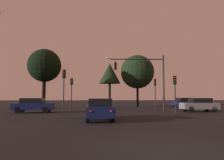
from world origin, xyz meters
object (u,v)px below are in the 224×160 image
object	(u,v)px
traffic_signal_mast_arm	(146,72)
traffic_light_far_side	(64,82)
car_nearside_lane	(99,109)
tree_center_horizon	(110,74)
traffic_light_corner_left	(155,88)
traffic_light_corner_right	(71,87)
traffic_light_median	(175,86)
tree_behind_sign	(44,66)
car_far_lane	(184,102)
tree_left_far	(137,72)
car_crossing_left	(199,105)
car_crossing_right	(33,105)

from	to	relation	value
traffic_signal_mast_arm	traffic_light_far_side	distance (m)	10.31
car_nearside_lane	tree_center_horizon	xyz separation A→B (m)	(1.84, 21.80, 4.98)
traffic_light_corner_left	traffic_light_corner_right	bearing A→B (deg)	177.46
traffic_signal_mast_arm	traffic_light_median	size ratio (longest dim) A/B	1.89
traffic_light_corner_right	car_nearside_lane	bearing A→B (deg)	-74.18
tree_behind_sign	tree_center_horizon	world-z (taller)	tree_behind_sign
traffic_light_median	car_far_lane	distance (m)	14.00
car_nearside_lane	tree_left_far	world-z (taller)	tree_left_far
tree_center_horizon	tree_behind_sign	bearing A→B (deg)	-145.08
car_far_lane	tree_center_horizon	world-z (taller)	tree_center_horizon
traffic_signal_mast_arm	traffic_light_corner_left	xyz separation A→B (m)	(1.58, 1.91, -1.90)
traffic_light_corner_left	tree_behind_sign	world-z (taller)	tree_behind_sign
car_crossing_left	traffic_light_far_side	bearing A→B (deg)	-176.30
traffic_light_corner_left	car_far_lane	xyz separation A→B (m)	(6.55, 6.60, -2.08)
car_far_lane	traffic_light_far_side	bearing A→B (deg)	-145.29
tree_center_horizon	traffic_light_corner_left	bearing A→B (deg)	-59.25
car_nearside_lane	car_far_lane	size ratio (longest dim) A/B	1.06
car_crossing_left	tree_left_far	size ratio (longest dim) A/B	0.47
car_far_lane	tree_behind_sign	bearing A→B (deg)	-169.68
traffic_light_median	tree_left_far	distance (m)	13.84
traffic_signal_mast_arm	traffic_light_far_side	bearing A→B (deg)	-158.77
traffic_light_far_side	car_nearside_lane	distance (m)	8.11
traffic_signal_mast_arm	traffic_light_corner_left	distance (m)	3.13
traffic_light_median	tree_center_horizon	world-z (taller)	tree_center_horizon
traffic_light_median	traffic_light_far_side	bearing A→B (deg)	178.61
car_crossing_right	tree_center_horizon	world-z (taller)	tree_center_horizon
traffic_light_corner_right	car_nearside_lane	distance (m)	13.61
car_crossing_right	traffic_light_corner_right	bearing A→B (deg)	59.41
traffic_light_corner_right	car_far_lane	xyz separation A→B (m)	(17.62, 6.11, -2.14)
traffic_light_far_side	car_far_lane	size ratio (longest dim) A/B	1.02
traffic_light_far_side	tree_behind_sign	bearing A→B (deg)	116.50
car_far_lane	traffic_light_median	bearing A→B (deg)	-115.74
traffic_signal_mast_arm	car_crossing_right	bearing A→B (deg)	-166.64
traffic_signal_mast_arm	tree_center_horizon	xyz separation A→B (m)	(-3.98, 11.27, 1.01)
traffic_light_corner_right	tree_behind_sign	world-z (taller)	tree_behind_sign
traffic_light_median	tree_center_horizon	xyz separation A→B (m)	(-6.10, 15.24, 3.02)
traffic_signal_mast_arm	tree_behind_sign	bearing A→B (deg)	161.46
traffic_light_corner_left	car_far_lane	distance (m)	9.53
traffic_light_corner_left	tree_left_far	bearing A→B (deg)	97.47
car_crossing_right	tree_center_horizon	distance (m)	17.46
car_nearside_lane	car_crossing_left	world-z (taller)	same
tree_behind_sign	tree_left_far	size ratio (longest dim) A/B	0.97
traffic_light_corner_left	traffic_light_median	bearing A→B (deg)	-84.87
traffic_signal_mast_arm	car_nearside_lane	world-z (taller)	traffic_signal_mast_arm
car_nearside_lane	traffic_light_far_side	bearing A→B (deg)	118.18
car_nearside_lane	tree_behind_sign	xyz separation A→B (m)	(-7.78, 15.09, 5.26)
traffic_light_corner_right	traffic_light_corner_left	bearing A→B (deg)	-2.54
car_crossing_right	tree_left_far	xyz separation A→B (m)	(13.29, 12.44, 5.08)
traffic_signal_mast_arm	tree_behind_sign	distance (m)	14.40
traffic_signal_mast_arm	traffic_light_median	world-z (taller)	traffic_signal_mast_arm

